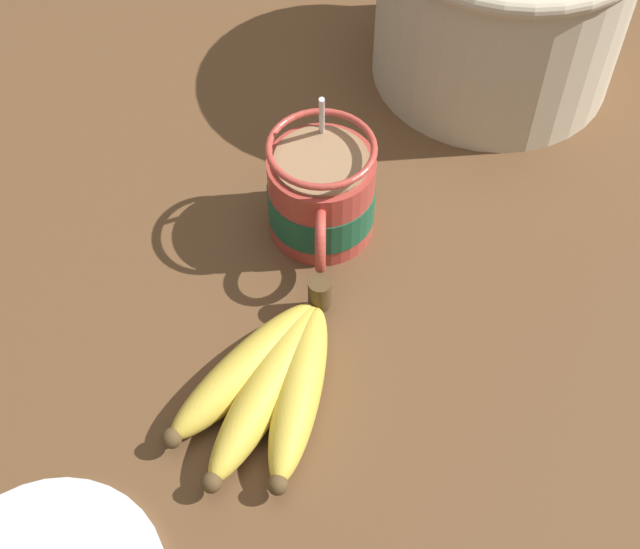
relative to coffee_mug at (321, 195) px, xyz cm
name	(u,v)px	position (x,y,z in cm)	size (l,w,h in cm)	color
table	(355,272)	(3.74, 3.14, -6.35)	(103.22, 103.22, 3.81)	brown
coffee_mug	(321,195)	(0.00, 0.00, 0.00)	(14.54, 9.65, 14.07)	#B23D33
banana_bunch	(270,382)	(17.54, -3.89, -2.64)	(18.53, 14.02, 4.09)	#4C381E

